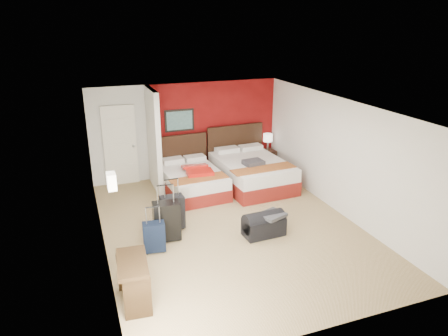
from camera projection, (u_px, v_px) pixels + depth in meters
name	position (u px, v px, depth m)	size (l,w,h in m)	color
ground	(230.00, 227.00, 8.60)	(6.50, 6.50, 0.00)	tan
room_walls	(146.00, 156.00, 8.97)	(5.02, 6.52, 2.50)	silver
red_accent_panel	(214.00, 128.00, 11.27)	(3.50, 0.04, 2.50)	maroon
partition_wall	(154.00, 140.00, 10.15)	(0.12, 1.20, 2.50)	silver
entry_door	(120.00, 146.00, 10.51)	(0.82, 0.06, 2.05)	silver
bed_left	(192.00, 182.00, 10.19)	(1.32, 1.88, 0.56)	silver
bed_right	(252.00, 173.00, 10.63)	(1.55, 2.22, 0.67)	white
red_suitcase_open	(197.00, 170.00, 10.02)	(0.61, 0.84, 0.11)	red
jacket_bundle	(253.00, 163.00, 10.20)	(0.47, 0.37, 0.11)	#3D3C42
nightstand	(267.00, 160.00, 11.80)	(0.40, 0.40, 0.56)	black
table_lamp	(268.00, 142.00, 11.62)	(0.26, 0.26, 0.47)	white
suitcase_black	(167.00, 222.00, 7.98)	(0.50, 0.31, 0.75)	black
suitcase_charcoal	(173.00, 213.00, 8.42)	(0.46, 0.29, 0.68)	black
suitcase_navy	(154.00, 238.00, 7.61)	(0.40, 0.24, 0.55)	black
duffel_bag	(264.00, 226.00, 8.22)	(0.80, 0.43, 0.41)	black
jacket_draped	(272.00, 215.00, 8.14)	(0.47, 0.40, 0.06)	#3A3A3F
desk	(134.00, 282.00, 6.20)	(0.43, 0.87, 0.72)	black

